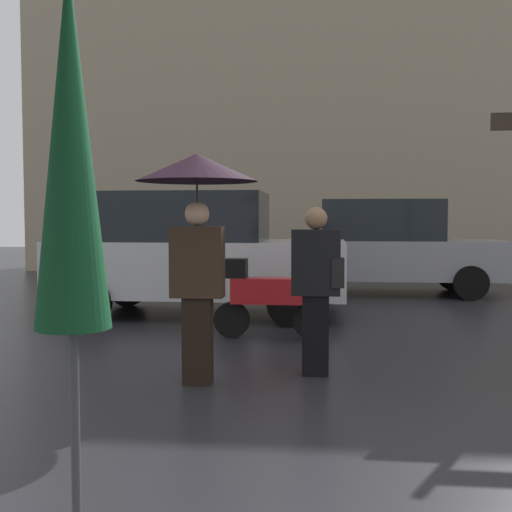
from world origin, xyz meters
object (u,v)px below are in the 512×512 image
at_px(folded_patio_umbrella_near, 71,172).
at_px(parked_car_right, 387,247).
at_px(pedestrian_with_bag, 317,280).
at_px(parked_car_left, 196,253).
at_px(pedestrian_with_umbrella, 197,199).
at_px(parked_scooter, 268,295).

xyz_separation_m(folded_patio_umbrella_near, parked_car_right, (2.18, 10.63, -0.73)).
xyz_separation_m(pedestrian_with_bag, parked_car_left, (-1.95, 3.64, 0.06)).
relative_size(pedestrian_with_umbrella, parked_scooter, 1.43).
xyz_separation_m(folded_patio_umbrella_near, pedestrian_with_bag, (0.87, 3.78, -0.77)).
relative_size(pedestrian_with_bag, parked_car_left, 0.36).
distance_m(folded_patio_umbrella_near, parked_car_left, 7.53).
bearing_deg(folded_patio_umbrella_near, parked_car_right, 78.40).
height_order(folded_patio_umbrella_near, pedestrian_with_bag, folded_patio_umbrella_near).
height_order(parked_scooter, parked_car_left, parked_car_left).
relative_size(folded_patio_umbrella_near, pedestrian_with_bag, 1.53).
height_order(pedestrian_with_umbrella, parked_scooter, pedestrian_with_umbrella).
relative_size(parked_scooter, parked_car_left, 0.33).
bearing_deg(parked_car_left, pedestrian_with_bag, -57.16).
bearing_deg(pedestrian_with_bag, parked_car_right, -153.09).
distance_m(pedestrian_with_umbrella, pedestrian_with_bag, 1.40).
height_order(folded_patio_umbrella_near, pedestrian_with_umbrella, folded_patio_umbrella_near).
height_order(parked_car_left, parked_car_right, parked_car_left).
bearing_deg(parked_scooter, parked_car_left, 127.54).
relative_size(folded_patio_umbrella_near, parked_scooter, 1.69).
bearing_deg(pedestrian_with_umbrella, parked_car_left, -51.75).
bearing_deg(pedestrian_with_bag, folded_patio_umbrella_near, 24.74).
distance_m(pedestrian_with_umbrella, parked_car_right, 7.72).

